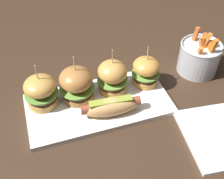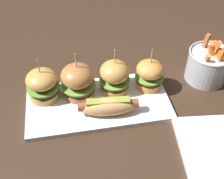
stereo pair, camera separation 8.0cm
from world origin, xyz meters
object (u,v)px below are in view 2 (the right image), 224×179
Objects in this scene: slider_center_left at (78,80)px; slider_center_right at (115,76)px; side_plate at (219,147)px; hot_dog at (108,106)px; slider_far_left at (43,84)px; fries_bucket at (208,65)px; platter_main at (98,103)px; slider_far_right at (149,74)px.

slider_center_left is 0.11m from slider_center_right.
hot_dog is at bearing 148.46° from side_plate.
slider_far_left is 0.51m from fries_bucket.
side_plate is (0.26, -0.16, -0.04)m from hot_dog.
side_plate is at bearing -37.08° from slider_center_left.
slider_center_right is at bearing 131.84° from side_plate.
fries_bucket is at bearing 17.69° from hot_dog.
platter_main is 0.09m from slider_center_left.
platter_main is 2.79× the size of fries_bucket.
slider_far_left is at bearing 149.32° from side_plate.
hot_dog is 0.82× the size of side_plate.
slider_center_right reaches higher than fries_bucket.
slider_center_left is (-0.05, 0.04, 0.06)m from platter_main.
slider_far_right reaches higher than side_plate.
slider_center_left is (-0.07, 0.09, 0.02)m from hot_dog.
fries_bucket is (0.19, 0.02, -0.01)m from slider_far_right.
slider_center_right is 0.72× the size of side_plate.
platter_main is at bearing -17.75° from slider_far_left.
fries_bucket is (0.30, 0.02, -0.01)m from slider_center_right.
hot_dog is at bearing -162.31° from fries_bucket.
side_plate is at bearing -36.50° from platter_main.
slider_far_right is 0.66× the size of side_plate.
fries_bucket reaches higher than hot_dog.
fries_bucket is (0.41, 0.01, -0.01)m from slider_center_left.
hot_dog is 1.13× the size of fries_bucket.
side_plate is at bearing -105.88° from fries_bucket.
slider_center_right is 0.98× the size of fries_bucket.
slider_center_left reaches higher than slider_center_right.
slider_center_left is 0.41m from fries_bucket.
slider_center_right reaches higher than platter_main.
slider_far_right is (0.31, -0.01, -0.00)m from slider_far_left.
slider_far_left reaches higher than platter_main.
slider_center_left is 0.99× the size of fries_bucket.
slider_far_right reaches higher than platter_main.
slider_far_left is 0.94× the size of fries_bucket.
platter_main is 0.36m from fries_bucket.
slider_center_left reaches higher than side_plate.
platter_main is 2.48× the size of hot_dog.
platter_main is at bearing 143.50° from side_plate.
hot_dog is at bearing -51.59° from slider_center_left.
platter_main is 2.98× the size of slider_far_left.
slider_center_right reaches higher than side_plate.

